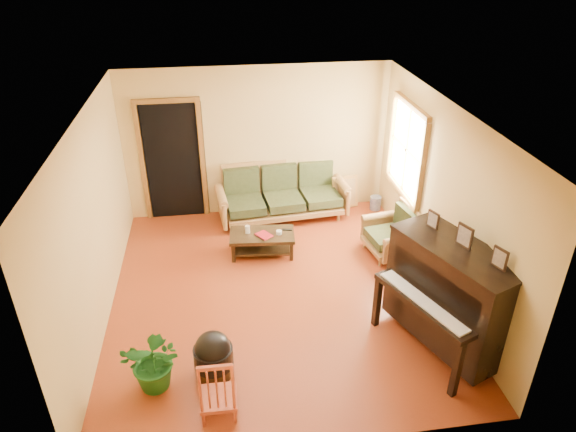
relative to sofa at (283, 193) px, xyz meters
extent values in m
plane|color=maroon|center=(-0.39, -2.12, -0.48)|extent=(5.00, 5.00, 0.00)
cube|color=black|center=(-1.84, 0.36, 0.55)|extent=(1.08, 0.16, 2.05)
cube|color=white|center=(1.82, -0.82, 1.02)|extent=(0.12, 1.36, 1.46)
cube|color=olive|center=(0.00, 0.00, 0.00)|extent=(2.30, 1.14, 0.95)
cube|color=black|center=(-0.48, -1.10, -0.30)|extent=(1.04, 0.63, 0.36)
cube|color=olive|center=(1.48, -1.39, -0.08)|extent=(0.88, 0.91, 0.79)
cube|color=black|center=(1.52, -3.40, 0.21)|extent=(1.43, 1.79, 1.38)
cylinder|color=black|center=(-1.27, -3.53, -0.26)|extent=(0.54, 0.54, 0.43)
cube|color=maroon|center=(-1.23, -4.08, -0.07)|extent=(0.39, 0.42, 0.81)
cube|color=gold|center=(1.16, 0.22, -0.16)|extent=(0.48, 0.16, 0.63)
cylinder|color=#2E458A|center=(1.71, 0.07, -0.35)|extent=(0.20, 0.20, 0.25)
imported|color=#185217|center=(-1.89, -3.62, -0.11)|extent=(0.81, 0.76, 0.73)
imported|color=maroon|center=(-0.53, -1.23, -0.10)|extent=(0.29, 0.30, 0.02)
cylinder|color=silver|center=(-0.70, -1.05, -0.05)|extent=(0.10, 0.10, 0.13)
cylinder|color=silver|center=(-0.22, -1.15, -0.09)|extent=(0.10, 0.10, 0.06)
cube|color=black|center=(-0.08, -1.05, -0.11)|extent=(0.16, 0.08, 0.02)
camera|label=1|loc=(-1.05, -7.89, 3.97)|focal=32.00mm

